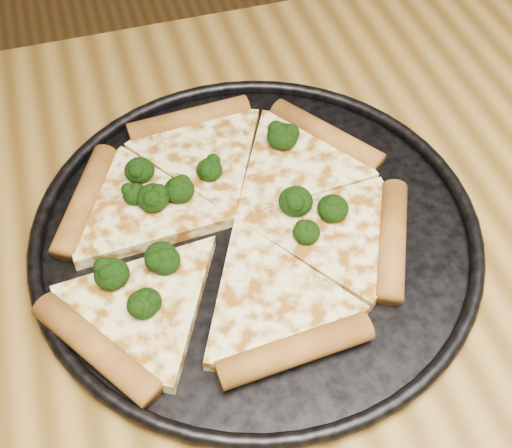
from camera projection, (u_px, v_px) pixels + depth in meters
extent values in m
cube|color=olive|center=(387.00, 346.00, 0.53)|extent=(1.20, 0.90, 0.04)
cylinder|color=black|center=(256.00, 233.00, 0.57)|extent=(0.37, 0.37, 0.01)
torus|color=black|center=(256.00, 228.00, 0.57)|extent=(0.38, 0.38, 0.01)
cylinder|color=#A66D29|center=(326.00, 135.00, 0.63)|extent=(0.09, 0.11, 0.02)
cylinder|color=#A66D29|center=(189.00, 120.00, 0.65)|extent=(0.12, 0.03, 0.02)
cylinder|color=#A66D29|center=(85.00, 200.00, 0.58)|extent=(0.07, 0.12, 0.02)
cylinder|color=#A66D29|center=(96.00, 348.00, 0.49)|extent=(0.09, 0.11, 0.02)
cylinder|color=#A66D29|center=(295.00, 350.00, 0.49)|extent=(0.12, 0.03, 0.02)
cylinder|color=#A66D29|center=(392.00, 239.00, 0.55)|extent=(0.07, 0.12, 0.02)
ellipsoid|color=black|center=(139.00, 170.00, 0.59)|extent=(0.03, 0.03, 0.02)
ellipsoid|color=black|center=(306.00, 232.00, 0.55)|extent=(0.02, 0.02, 0.02)
ellipsoid|color=black|center=(153.00, 198.00, 0.57)|extent=(0.03, 0.03, 0.02)
ellipsoid|color=black|center=(161.00, 256.00, 0.53)|extent=(0.03, 0.03, 0.02)
ellipsoid|color=black|center=(165.00, 260.00, 0.53)|extent=(0.03, 0.03, 0.02)
ellipsoid|color=black|center=(179.00, 190.00, 0.58)|extent=(0.03, 0.03, 0.02)
ellipsoid|color=black|center=(282.00, 136.00, 0.62)|extent=(0.03, 0.03, 0.02)
ellipsoid|color=black|center=(135.00, 194.00, 0.57)|extent=(0.02, 0.02, 0.02)
ellipsoid|color=black|center=(147.00, 302.00, 0.51)|extent=(0.02, 0.02, 0.02)
ellipsoid|color=black|center=(112.00, 274.00, 0.52)|extent=(0.03, 0.03, 0.02)
ellipsoid|color=black|center=(296.00, 201.00, 0.57)|extent=(0.03, 0.03, 0.02)
ellipsoid|color=black|center=(143.00, 304.00, 0.50)|extent=(0.02, 0.02, 0.02)
ellipsoid|color=black|center=(333.00, 208.00, 0.56)|extent=(0.03, 0.03, 0.02)
ellipsoid|color=black|center=(209.00, 170.00, 0.59)|extent=(0.02, 0.02, 0.02)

